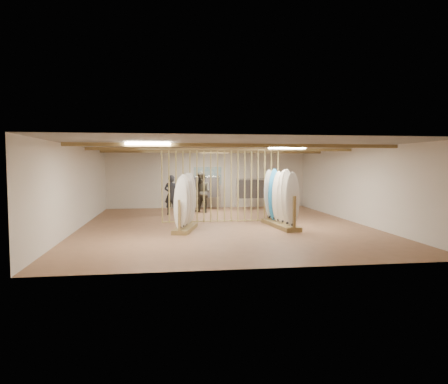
{
  "coord_description": "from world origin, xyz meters",
  "views": [
    {
      "loc": [
        -1.96,
        -14.06,
        2.19
      ],
      "look_at": [
        0.0,
        0.0,
        1.2
      ],
      "focal_mm": 32.0,
      "sensor_mm": 36.0,
      "label": 1
    }
  ],
  "objects": [
    {
      "name": "ceiling",
      "position": [
        0.0,
        0.0,
        2.8
      ],
      "size": [
        12.0,
        12.0,
        0.0
      ],
      "primitive_type": "plane",
      "rotation": [
        3.14,
        0.0,
        0.0
      ],
      "color": "gray",
      "rests_on": "ground"
    },
    {
      "name": "floor",
      "position": [
        0.0,
        0.0,
        0.0
      ],
      "size": [
        12.0,
        12.0,
        0.0
      ],
      "primitive_type": "plane",
      "color": "#936647",
      "rests_on": "ground"
    },
    {
      "name": "shopper_a",
      "position": [
        -1.84,
        3.31,
        0.98
      ],
      "size": [
        0.83,
        0.68,
        1.96
      ],
      "primitive_type": "imported",
      "rotation": [
        0.0,
        0.0,
        2.82
      ],
      "color": "#23252A",
      "rests_on": "floor"
    },
    {
      "name": "wall_front",
      "position": [
        0.0,
        -6.0,
        1.4
      ],
      "size": [
        12.0,
        0.0,
        12.0
      ],
      "primitive_type": "plane",
      "rotation": [
        -1.57,
        0.0,
        0.0
      ],
      "color": "beige",
      "rests_on": "ground"
    },
    {
      "name": "wall_right",
      "position": [
        5.0,
        0.0,
        1.4
      ],
      "size": [
        0.0,
        12.0,
        12.0
      ],
      "primitive_type": "plane",
      "rotation": [
        1.57,
        0.0,
        -1.57
      ],
      "color": "beige",
      "rests_on": "ground"
    },
    {
      "name": "rack_left",
      "position": [
        -1.42,
        -0.91,
        0.62
      ],
      "size": [
        0.96,
        1.99,
        1.83
      ],
      "rotation": [
        0.0,
        0.0,
        -0.25
      ],
      "color": "olive",
      "rests_on": "floor"
    },
    {
      "name": "light_panels",
      "position": [
        0.0,
        0.0,
        2.74
      ],
      "size": [
        1.2,
        0.35,
        0.06
      ],
      "primitive_type": "cube",
      "color": "white",
      "rests_on": "ground"
    },
    {
      "name": "shopper_b",
      "position": [
        -0.47,
        3.81,
        1.05
      ],
      "size": [
        1.28,
        1.25,
        2.09
      ],
      "primitive_type": "imported",
      "rotation": [
        0.0,
        0.0,
        -0.69
      ],
      "color": "#3D392F",
      "rests_on": "floor"
    },
    {
      "name": "wall_back",
      "position": [
        0.0,
        6.0,
        1.4
      ],
      "size": [
        12.0,
        0.0,
        12.0
      ],
      "primitive_type": "plane",
      "rotation": [
        1.57,
        0.0,
        0.0
      ],
      "color": "beige",
      "rests_on": "ground"
    },
    {
      "name": "bamboo_partition",
      "position": [
        0.0,
        0.8,
        1.4
      ],
      "size": [
        4.45,
        0.05,
        2.78
      ],
      "color": "tan",
      "rests_on": "ground"
    },
    {
      "name": "clothing_rack_b",
      "position": [
        2.01,
        4.77,
        1.0
      ],
      "size": [
        1.42,
        0.49,
        1.53
      ],
      "rotation": [
        0.0,
        0.0,
        0.1
      ],
      "color": "silver",
      "rests_on": "floor"
    },
    {
      "name": "clothing_rack_a",
      "position": [
        -0.3,
        5.0,
        1.08
      ],
      "size": [
        1.55,
        0.41,
        1.66
      ],
      "rotation": [
        0.0,
        0.0,
        -0.01
      ],
      "color": "silver",
      "rests_on": "floor"
    },
    {
      "name": "poster",
      "position": [
        0.0,
        5.98,
        1.6
      ],
      "size": [
        1.4,
        0.03,
        0.9
      ],
      "primitive_type": "cube",
      "color": "teal",
      "rests_on": "ground"
    },
    {
      "name": "ceiling_slats",
      "position": [
        0.0,
        0.0,
        2.72
      ],
      "size": [
        9.5,
        6.12,
        0.1
      ],
      "primitive_type": "cube",
      "color": "olive",
      "rests_on": "ground"
    },
    {
      "name": "rack_right",
      "position": [
        1.91,
        -0.62,
        0.67
      ],
      "size": [
        0.8,
        2.47,
        1.96
      ],
      "rotation": [
        0.0,
        0.0,
        0.11
      ],
      "color": "olive",
      "rests_on": "floor"
    },
    {
      "name": "wall_left",
      "position": [
        -5.0,
        0.0,
        1.4
      ],
      "size": [
        0.0,
        12.0,
        12.0
      ],
      "primitive_type": "plane",
      "rotation": [
        1.57,
        0.0,
        1.57
      ],
      "color": "beige",
      "rests_on": "ground"
    }
  ]
}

